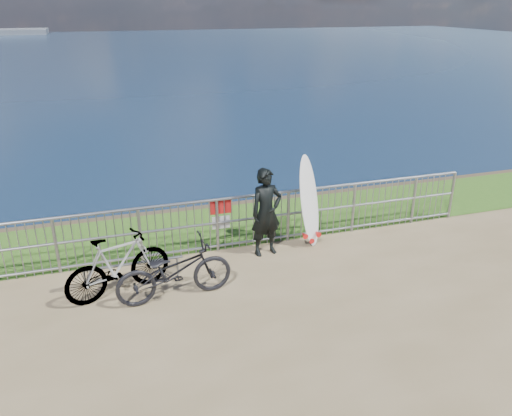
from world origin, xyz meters
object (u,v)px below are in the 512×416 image
object	(u,v)px
bicycle_far	(118,265)
surfer	(266,212)
surfboard	(309,204)
bicycle_near	(174,271)

from	to	relation	value
bicycle_far	surfer	bearing A→B (deg)	-95.59
surfer	surfboard	bearing A→B (deg)	-0.43
bicycle_near	bicycle_far	distance (m)	0.97
bicycle_near	bicycle_far	size ratio (longest dim) A/B	1.06
surfer	bicycle_far	size ratio (longest dim) A/B	0.96
surfer	surfboard	distance (m)	0.98
bicycle_far	surfboard	bearing A→B (deg)	-96.80
surfer	bicycle_near	world-z (taller)	surfer
surfer	bicycle_far	world-z (taller)	surfer
surfboard	bicycle_far	bearing A→B (deg)	-168.05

